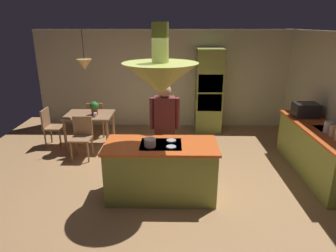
{
  "coord_description": "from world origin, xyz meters",
  "views": [
    {
      "loc": [
        0.18,
        -4.52,
        2.68
      ],
      "look_at": [
        0.1,
        0.4,
        1.0
      ],
      "focal_mm": 32.1,
      "sensor_mm": 36.0,
      "label": 1
    }
  ],
  "objects_px": {
    "chair_by_back_wall": "(97,117)",
    "oven_tower": "(209,91)",
    "canister_tea": "(328,127)",
    "dining_table": "(89,119)",
    "microwave_on_counter": "(306,110)",
    "chair_at_corner": "(51,125)",
    "cooking_pot_on_cooktop": "(150,142)",
    "kitchen_island": "(161,170)",
    "chair_facing_island": "(82,135)",
    "person_at_island": "(165,125)",
    "canister_sugar": "(333,131)",
    "potted_plant_on_table": "(94,107)",
    "cup_on_table": "(95,115)"
  },
  "relations": [
    {
      "from": "dining_table",
      "to": "cooking_pot_on_cooktop",
      "type": "bearing_deg",
      "value": -55.37
    },
    {
      "from": "kitchen_island",
      "to": "chair_facing_island",
      "type": "xyz_separation_m",
      "value": [
        -1.7,
        1.47,
        0.05
      ]
    },
    {
      "from": "cup_on_table",
      "to": "canister_sugar",
      "type": "relative_size",
      "value": 0.47
    },
    {
      "from": "chair_by_back_wall",
      "to": "canister_tea",
      "type": "distance_m",
      "value": 5.05
    },
    {
      "from": "person_at_island",
      "to": "canister_sugar",
      "type": "xyz_separation_m",
      "value": [
        2.8,
        -0.3,
        0.01
      ]
    },
    {
      "from": "dining_table",
      "to": "chair_at_corner",
      "type": "bearing_deg",
      "value": -180.0
    },
    {
      "from": "person_at_island",
      "to": "canister_sugar",
      "type": "height_order",
      "value": "person_at_island"
    },
    {
      "from": "dining_table",
      "to": "cup_on_table",
      "type": "relative_size",
      "value": 11.55
    },
    {
      "from": "canister_sugar",
      "to": "potted_plant_on_table",
      "type": "bearing_deg",
      "value": 159.23
    },
    {
      "from": "microwave_on_counter",
      "to": "dining_table",
      "type": "bearing_deg",
      "value": 172.54
    },
    {
      "from": "canister_sugar",
      "to": "canister_tea",
      "type": "xyz_separation_m",
      "value": [
        0.0,
        0.18,
        0.0
      ]
    },
    {
      "from": "chair_at_corner",
      "to": "canister_tea",
      "type": "height_order",
      "value": "canister_tea"
    },
    {
      "from": "cup_on_table",
      "to": "cooking_pot_on_cooktop",
      "type": "xyz_separation_m",
      "value": [
        1.34,
        -2.03,
        0.18
      ]
    },
    {
      "from": "kitchen_island",
      "to": "microwave_on_counter",
      "type": "height_order",
      "value": "microwave_on_counter"
    },
    {
      "from": "dining_table",
      "to": "microwave_on_counter",
      "type": "xyz_separation_m",
      "value": [
        4.54,
        -0.59,
        0.4
      ]
    },
    {
      "from": "person_at_island",
      "to": "chair_at_corner",
      "type": "bearing_deg",
      "value": 151.89
    },
    {
      "from": "chair_by_back_wall",
      "to": "oven_tower",
      "type": "bearing_deg",
      "value": -169.55
    },
    {
      "from": "chair_at_corner",
      "to": "potted_plant_on_table",
      "type": "relative_size",
      "value": 2.9
    },
    {
      "from": "chair_at_corner",
      "to": "canister_sugar",
      "type": "bearing_deg",
      "value": -107.43
    },
    {
      "from": "canister_sugar",
      "to": "microwave_on_counter",
      "type": "distance_m",
      "value": 1.11
    },
    {
      "from": "chair_at_corner",
      "to": "canister_tea",
      "type": "bearing_deg",
      "value": -105.69
    },
    {
      "from": "kitchen_island",
      "to": "potted_plant_on_table",
      "type": "relative_size",
      "value": 5.89
    },
    {
      "from": "oven_tower",
      "to": "potted_plant_on_table",
      "type": "xyz_separation_m",
      "value": [
        -2.65,
        -1.18,
        -0.13
      ]
    },
    {
      "from": "dining_table",
      "to": "potted_plant_on_table",
      "type": "bearing_deg",
      "value": -15.62
    },
    {
      "from": "canister_sugar",
      "to": "chair_facing_island",
      "type": "bearing_deg",
      "value": 166.61
    },
    {
      "from": "kitchen_island",
      "to": "microwave_on_counter",
      "type": "xyz_separation_m",
      "value": [
        2.84,
        1.51,
        0.59
      ]
    },
    {
      "from": "oven_tower",
      "to": "dining_table",
      "type": "bearing_deg",
      "value": -157.79
    },
    {
      "from": "oven_tower",
      "to": "chair_facing_island",
      "type": "distance_m",
      "value": 3.36
    },
    {
      "from": "kitchen_island",
      "to": "dining_table",
      "type": "bearing_deg",
      "value": 128.99
    },
    {
      "from": "person_at_island",
      "to": "cooking_pot_on_cooktop",
      "type": "bearing_deg",
      "value": -103.75
    },
    {
      "from": "oven_tower",
      "to": "person_at_island",
      "type": "bearing_deg",
      "value": -112.54
    },
    {
      "from": "canister_sugar",
      "to": "microwave_on_counter",
      "type": "height_order",
      "value": "microwave_on_counter"
    },
    {
      "from": "potted_plant_on_table",
      "to": "chair_by_back_wall",
      "type": "bearing_deg",
      "value": 102.28
    },
    {
      "from": "canister_sugar",
      "to": "cup_on_table",
      "type": "bearing_deg",
      "value": 160.89
    },
    {
      "from": "microwave_on_counter",
      "to": "canister_tea",
      "type": "bearing_deg",
      "value": -90.0
    },
    {
      "from": "cooking_pot_on_cooktop",
      "to": "chair_at_corner",
      "type": "bearing_deg",
      "value": 137.56
    },
    {
      "from": "chair_facing_island",
      "to": "chair_at_corner",
      "type": "bearing_deg",
      "value": 145.11
    },
    {
      "from": "chair_at_corner",
      "to": "canister_tea",
      "type": "relative_size",
      "value": 4.47
    },
    {
      "from": "potted_plant_on_table",
      "to": "cup_on_table",
      "type": "distance_m",
      "value": 0.21
    },
    {
      "from": "dining_table",
      "to": "canister_sugar",
      "type": "bearing_deg",
      "value": -20.61
    },
    {
      "from": "oven_tower",
      "to": "cooking_pot_on_cooktop",
      "type": "bearing_deg",
      "value": -110.48
    },
    {
      "from": "person_at_island",
      "to": "canister_tea",
      "type": "distance_m",
      "value": 2.8
    },
    {
      "from": "chair_at_corner",
      "to": "canister_tea",
      "type": "xyz_separation_m",
      "value": [
        5.44,
        -1.53,
        0.5
      ]
    },
    {
      "from": "kitchen_island",
      "to": "canister_tea",
      "type": "distance_m",
      "value": 2.95
    },
    {
      "from": "chair_at_corner",
      "to": "cooking_pot_on_cooktop",
      "type": "relative_size",
      "value": 4.83
    },
    {
      "from": "chair_facing_island",
      "to": "chair_at_corner",
      "type": "relative_size",
      "value": 1.0
    },
    {
      "from": "chair_at_corner",
      "to": "chair_by_back_wall",
      "type": "bearing_deg",
      "value": -55.11
    },
    {
      "from": "microwave_on_counter",
      "to": "canister_sugar",
      "type": "bearing_deg",
      "value": -90.0
    },
    {
      "from": "cup_on_table",
      "to": "microwave_on_counter",
      "type": "relative_size",
      "value": 0.2
    },
    {
      "from": "canister_tea",
      "to": "cooking_pot_on_cooktop",
      "type": "distance_m",
      "value": 3.08
    }
  ]
}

